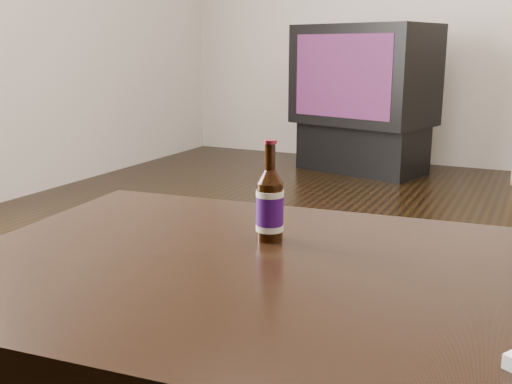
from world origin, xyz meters
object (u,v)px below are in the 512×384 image
at_px(tv, 365,75).
at_px(beer_bottle, 270,205).
at_px(coffee_table, 332,311).
at_px(tv_stand, 362,148).

xyz_separation_m(tv, beer_bottle, (0.71, -3.17, -0.11)).
height_order(coffee_table, beer_bottle, beer_bottle).
bearing_deg(coffee_table, beer_bottle, 145.12).
distance_m(tv_stand, tv, 0.52).
relative_size(tv_stand, tv, 0.83).
bearing_deg(tv_stand, tv, -90.00).
height_order(tv_stand, coffee_table, coffee_table).
bearing_deg(tv, beer_bottle, -61.15).
relative_size(tv, beer_bottle, 5.24).
height_order(tv, beer_bottle, tv).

